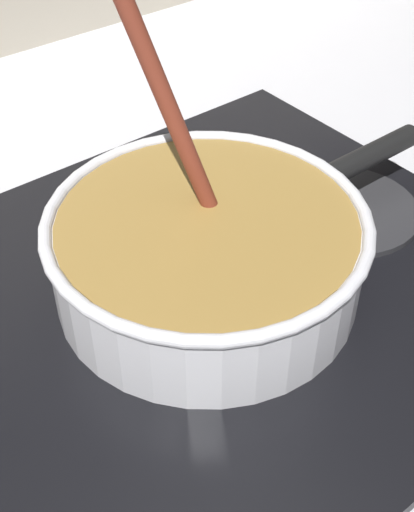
{
  "coord_description": "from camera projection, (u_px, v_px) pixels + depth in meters",
  "views": [
    {
      "loc": [
        -0.14,
        -0.11,
        0.43
      ],
      "look_at": [
        0.12,
        0.23,
        0.05
      ],
      "focal_mm": 48.2,
      "sensor_mm": 36.0,
      "label": 1
    }
  ],
  "objects": [
    {
      "name": "hob_plate",
      "position": [
        207.0,
        293.0,
        0.6
      ],
      "size": [
        0.56,
        0.48,
        0.01
      ],
      "primitive_type": "cube",
      "color": "black",
      "rests_on": "ground"
    },
    {
      "name": "burner_ring",
      "position": [
        207.0,
        285.0,
        0.59
      ],
      "size": [
        0.19,
        0.19,
        0.01
      ],
      "primitive_type": "torus",
      "color": "#592D0C",
      "rests_on": "hob_plate"
    },
    {
      "name": "cooking_pan",
      "position": [
        208.0,
        250.0,
        0.57
      ],
      "size": [
        0.39,
        0.27,
        0.31
      ],
      "color": "silver",
      "rests_on": "hob_plate"
    },
    {
      "name": "spare_burner",
      "position": [
        346.0,
        209.0,
        0.67
      ],
      "size": [
        0.14,
        0.14,
        0.01
      ],
      "primitive_type": "cylinder",
      "color": "#262628",
      "rests_on": "hob_plate"
    }
  ]
}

